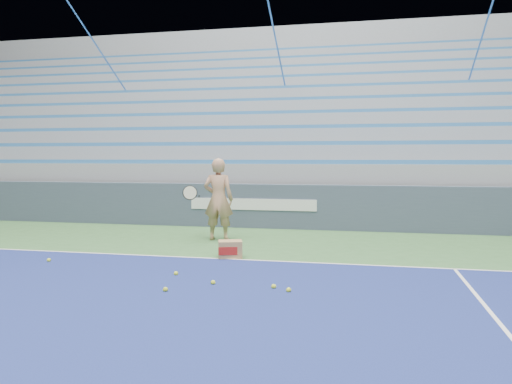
% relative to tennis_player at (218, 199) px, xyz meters
% --- Properties ---
extents(sponsor_barrier, '(30.00, 0.32, 1.10)m').
position_rel_tennis_player_xyz_m(sponsor_barrier, '(0.34, 2.05, -0.33)').
color(sponsor_barrier, '#3C475B').
rests_on(sponsor_barrier, ground).
extents(bleachers, '(31.00, 9.15, 7.30)m').
position_rel_tennis_player_xyz_m(bleachers, '(0.33, 7.76, 1.48)').
color(bleachers, '#919399').
rests_on(bleachers, ground).
extents(tennis_player, '(0.93, 0.84, 1.76)m').
position_rel_tennis_player_xyz_m(tennis_player, '(0.00, 0.00, 0.00)').
color(tennis_player, tan).
rests_on(tennis_player, ground).
extents(ball_box, '(0.48, 0.42, 0.31)m').
position_rel_tennis_player_xyz_m(ball_box, '(0.75, -1.81, -0.72)').
color(ball_box, '#9D7B4C').
rests_on(ball_box, ground).
extents(tennis_ball_0, '(0.07, 0.07, 0.07)m').
position_rel_tennis_player_xyz_m(tennis_ball_0, '(1.85, -3.68, -0.85)').
color(tennis_ball_0, '#D9EA30').
rests_on(tennis_ball_0, ground).
extents(tennis_ball_1, '(0.07, 0.07, 0.07)m').
position_rel_tennis_player_xyz_m(tennis_ball_1, '(0.99, -3.65, -0.85)').
color(tennis_ball_1, '#D9EA30').
rests_on(tennis_ball_1, ground).
extents(tennis_ball_2, '(0.07, 0.07, 0.07)m').
position_rel_tennis_player_xyz_m(tennis_ball_2, '(2.07, -3.82, -0.85)').
color(tennis_ball_2, '#D9EA30').
rests_on(tennis_ball_2, ground).
extents(tennis_ball_3, '(0.07, 0.07, 0.07)m').
position_rel_tennis_player_xyz_m(tennis_ball_3, '(0.48, -4.13, -0.85)').
color(tennis_ball_3, '#D9EA30').
rests_on(tennis_ball_3, ground).
extents(tennis_ball_4, '(0.07, 0.07, 0.07)m').
position_rel_tennis_player_xyz_m(tennis_ball_4, '(-2.17, -2.77, -0.85)').
color(tennis_ball_4, '#D9EA30').
rests_on(tennis_ball_4, ground).
extents(tennis_ball_5, '(0.07, 0.07, 0.07)m').
position_rel_tennis_player_xyz_m(tennis_ball_5, '(0.29, -3.24, -0.85)').
color(tennis_ball_5, '#D9EA30').
rests_on(tennis_ball_5, ground).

